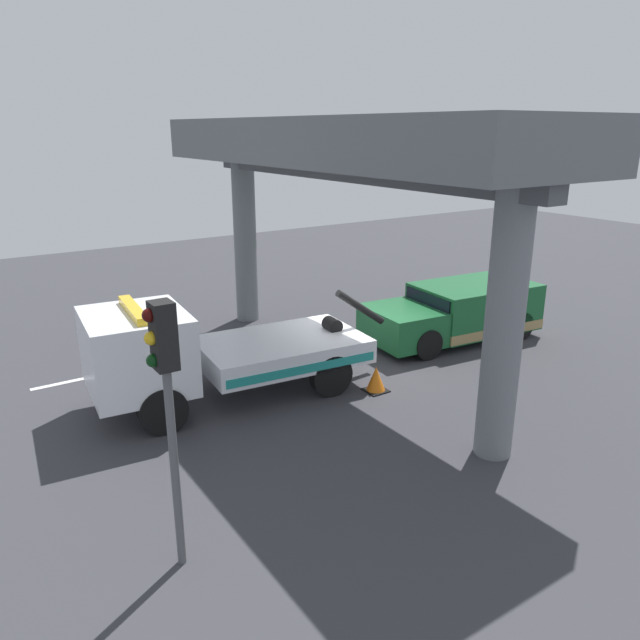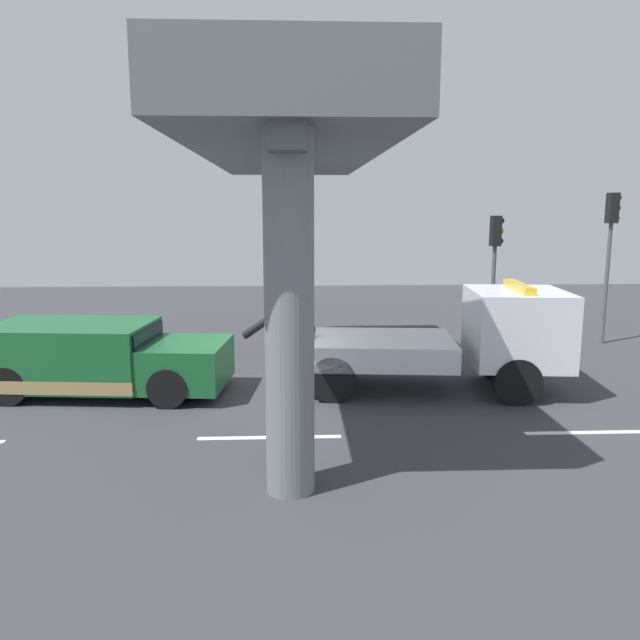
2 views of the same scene
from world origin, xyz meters
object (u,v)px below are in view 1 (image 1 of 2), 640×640
towed_van_green (458,313)px  traffic_light_near (166,380)px  tow_truck_white (202,352)px  traffic_cone_orange (376,380)px

towed_van_green → traffic_light_near: traffic_light_near is taller
tow_truck_white → towed_van_green: tow_truck_white is taller
tow_truck_white → traffic_light_near: traffic_light_near is taller
towed_van_green → traffic_cone_orange: towed_van_green is taller
towed_van_green → traffic_cone_orange: (4.40, 1.64, -0.49)m
tow_truck_white → traffic_cone_orange: 4.08m
tow_truck_white → traffic_cone_orange: (-3.59, 1.72, -0.91)m
towed_van_green → traffic_cone_orange: 4.72m
traffic_cone_orange → tow_truck_white: bearing=-25.6°
traffic_cone_orange → towed_van_green: bearing=-159.6°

